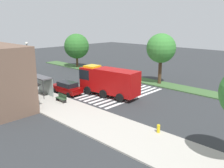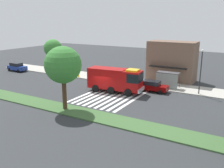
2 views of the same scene
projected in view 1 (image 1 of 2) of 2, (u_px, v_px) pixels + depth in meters
name	position (u px, v px, depth m)	size (l,w,h in m)	color
ground_plane	(126.00, 95.00, 31.51)	(120.00, 120.00, 0.00)	#2D3033
sidewalk	(72.00, 112.00, 25.35)	(60.00, 5.01, 0.14)	#ADA89E
median_strip	(159.00, 84.00, 36.94)	(60.00, 3.00, 0.14)	#3D6033
crosswalk	(116.00, 92.00, 32.73)	(7.65, 11.29, 0.01)	silver
fire_truck	(107.00, 80.00, 30.69)	(8.53, 3.42, 3.71)	#A50C0C
parked_car_mid	(67.00, 88.00, 31.77)	(4.72, 2.15, 1.64)	#720505
bus_stop_shelter	(43.00, 82.00, 30.64)	(3.50, 1.40, 2.46)	#4C4C51
bench_near_shelter	(61.00, 98.00, 28.29)	(1.60, 0.50, 0.90)	#2D472D
street_lamp	(28.00, 61.00, 34.09)	(0.36, 0.36, 6.45)	#2D2D30
storefront_building	(0.00, 78.00, 25.56)	(8.17, 4.89, 6.99)	brown
median_tree_far_west	(161.00, 48.00, 35.48)	(4.36, 4.36, 7.57)	#47301E
median_tree_west	(77.00, 46.00, 49.21)	(5.10, 5.10, 6.86)	#513823
fire_hydrant	(158.00, 129.00, 20.38)	(0.28, 0.28, 0.70)	gold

